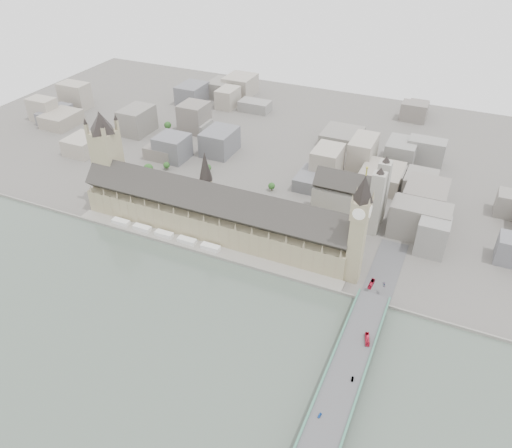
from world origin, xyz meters
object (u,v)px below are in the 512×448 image
at_px(victoria_tower, 107,155).
at_px(car_blue, 320,415).
at_px(car_silver, 352,379).
at_px(westminster_abbey, 351,198).
at_px(elizabeth_tower, 359,222).
at_px(red_bus_north, 371,284).
at_px(palace_of_westminster, 214,213).
at_px(westminster_bridge, 349,365).
at_px(car_approach, 384,285).
at_px(red_bus_south, 367,339).

bearing_deg(victoria_tower, car_blue, -30.32).
bearing_deg(car_silver, westminster_abbey, 99.00).
xyz_separation_m(elizabeth_tower, red_bus_north, (18.98, -13.81, -46.19)).
xyz_separation_m(elizabeth_tower, car_silver, (29.73, -110.41, -47.18)).
distance_m(palace_of_westminster, elizabeth_tower, 142.94).
distance_m(palace_of_westminster, westminster_bridge, 195.05).
relative_size(palace_of_westminster, car_approach, 56.52).
xyz_separation_m(elizabeth_tower, car_blue, (18.59, -144.95, -47.21)).
bearing_deg(palace_of_westminster, red_bus_north, -9.23).
distance_m(victoria_tower, car_blue, 325.78).
height_order(red_bus_north, red_bus_south, red_bus_north).
relative_size(elizabeth_tower, westminster_abbey, 1.58).
xyz_separation_m(victoria_tower, car_blue, (278.59, -162.95, -44.33)).
bearing_deg(palace_of_westminster, red_bus_south, -26.81).
relative_size(westminster_bridge, car_approach, 69.32).
xyz_separation_m(westminster_bridge, car_blue, (-5.41, -49.45, 5.75)).
bearing_deg(car_approach, red_bus_north, -171.63).
height_order(victoria_tower, westminster_bridge, victoria_tower).
bearing_deg(westminster_bridge, red_bus_north, 93.52).
bearing_deg(red_bus_south, palace_of_westminster, 137.38).
relative_size(red_bus_south, car_silver, 2.97).
bearing_deg(victoria_tower, car_approach, -5.42).
xyz_separation_m(palace_of_westminster, red_bus_south, (168.27, -85.03, -10.81)).
relative_size(westminster_bridge, car_silver, 81.83).
bearing_deg(palace_of_westminster, victoria_tower, 177.04).
relative_size(elizabeth_tower, car_approach, 22.93).
xyz_separation_m(palace_of_westminster, car_blue, (156.59, -156.66, -11.83)).
xyz_separation_m(elizabeth_tower, red_bus_south, (30.27, -73.33, -46.20)).
height_order(palace_of_westminster, car_approach, palace_of_westminster).
relative_size(westminster_bridge, red_bus_north, 27.49).
distance_m(victoria_tower, red_bus_north, 284.10).
distance_m(elizabeth_tower, red_bus_north, 51.81).
height_order(westminster_abbey, red_bus_north, westminster_abbey).
bearing_deg(red_bus_south, car_approach, 75.84).
height_order(red_bus_south, car_blue, red_bus_south).
distance_m(palace_of_westminster, red_bus_north, 159.40).
bearing_deg(elizabeth_tower, palace_of_westminster, 175.15).
bearing_deg(car_silver, car_approach, 83.68).
bearing_deg(car_blue, car_silver, 80.24).
height_order(westminster_bridge, red_bus_south, red_bus_south).
distance_m(westminster_abbey, car_silver, 205.90).
height_order(palace_of_westminster, car_silver, palace_of_westminster).
height_order(westminster_bridge, car_silver, car_silver).
distance_m(elizabeth_tower, red_bus_south, 91.80).
xyz_separation_m(red_bus_north, red_bus_south, (11.30, -59.52, -0.01)).
height_order(car_blue, car_silver, car_silver).
distance_m(car_blue, car_silver, 36.30).
xyz_separation_m(car_silver, car_approach, (-1.29, 101.05, 0.03)).
bearing_deg(red_bus_south, red_bus_north, 84.94).
xyz_separation_m(westminster_bridge, car_silver, (5.73, -14.91, 5.78)).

